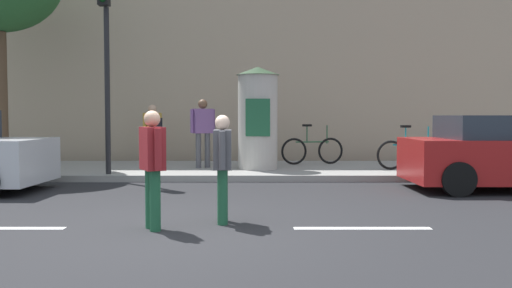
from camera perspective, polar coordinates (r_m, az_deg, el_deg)
name	(u,v)px	position (r m, az deg, el deg)	size (l,w,h in m)	color
ground_plane	(181,228)	(7.42, -7.73, -8.58)	(80.00, 80.00, 0.00)	#232326
sidewalk_curb	(218,170)	(14.30, -3.89, -2.68)	(36.00, 4.00, 0.15)	gray
lane_markings	(181,228)	(7.42, -7.73, -8.55)	(25.80, 0.16, 0.01)	silver
building_backdrop	(228,35)	(19.42, -2.88, 11.13)	(36.00, 5.00, 8.48)	tan
traffic_light	(107,40)	(13.00, -15.05, 10.30)	(0.24, 0.45, 4.50)	black
poster_column	(259,117)	(13.74, 0.33, 2.76)	(1.08, 1.08, 2.52)	#B2ADA3
pedestrian_near_pole	(154,161)	(7.28, -10.43, -1.71)	(0.40, 0.55, 1.54)	#1E5938
pedestrian_with_bag	(224,160)	(7.61, -3.31, -1.63)	(0.26, 0.67, 1.49)	#1E5938
pedestrian_in_dark_shirt	(204,127)	(14.12, -5.34, 1.75)	(0.60, 0.44, 1.74)	#4C4C51
pedestrian_in_light_jacket	(154,129)	(15.38, -10.38, 1.55)	(0.52, 0.52, 1.62)	silver
bicycle_leaning	(314,150)	(15.14, 5.95, -0.62)	(1.73, 0.49, 1.09)	black
bicycle_upright	(413,154)	(14.14, 15.82, -0.97)	(1.77, 0.26, 1.09)	black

